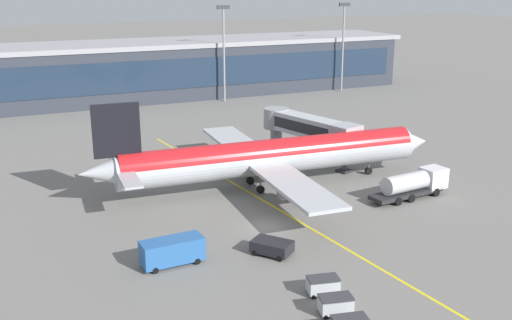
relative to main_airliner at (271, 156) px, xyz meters
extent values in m
plane|color=slate|center=(-6.26, -11.57, -4.05)|extent=(700.00, 700.00, 0.00)
cube|color=yellow|center=(-2.55, -9.57, -4.04)|extent=(7.93, 79.66, 0.01)
cube|color=#2D333D|center=(-12.30, 68.40, 1.72)|extent=(152.43, 19.82, 11.53)
cube|color=#1E2D42|center=(-12.30, 58.43, 2.30)|extent=(147.85, 0.16, 6.46)
cube|color=#99999E|center=(-12.30, 68.40, 7.99)|extent=(155.48, 20.21, 1.00)
cylinder|color=#B2B7BC|center=(0.27, -0.02, -0.16)|extent=(39.68, 7.03, 4.16)
cylinder|color=red|center=(0.27, -0.02, 0.22)|extent=(38.88, 6.81, 3.99)
cone|color=#B2B7BC|center=(21.41, -1.57, -0.16)|extent=(4.44, 4.24, 3.95)
cone|color=#B2B7BC|center=(-21.08, 1.54, 0.26)|extent=(5.23, 3.89, 3.53)
cube|color=black|center=(-18.92, 1.38, 5.04)|extent=(5.42, 0.75, 6.24)
cube|color=#B2B7BC|center=(-18.12, 5.50, 0.47)|extent=(2.48, 6.78, 0.24)
cube|color=#B2B7BC|center=(-18.72, -2.80, 0.47)|extent=(2.48, 6.78, 0.24)
cube|color=#B2B7BC|center=(-0.47, 10.43, -0.47)|extent=(6.00, 16.89, 0.40)
cube|color=#B2B7BC|center=(-1.98, -10.25, -0.47)|extent=(6.00, 16.89, 0.40)
cylinder|color=#939399|center=(0.31, 7.38, -1.91)|extent=(3.36, 2.51, 2.29)
cylinder|color=#939399|center=(-0.77, -7.35, -1.91)|extent=(3.36, 2.51, 2.29)
cylinder|color=black|center=(14.45, -1.06, -3.55)|extent=(1.03, 0.47, 1.00)
cylinder|color=slate|center=(14.45, -1.06, -2.64)|extent=(0.20, 0.20, 1.81)
cylinder|color=black|center=(-1.95, 2.02, -3.55)|extent=(1.03, 0.47, 1.00)
cylinder|color=slate|center=(-1.95, 2.02, -2.64)|extent=(0.20, 0.20, 1.81)
cylinder|color=black|center=(-2.23, -1.71, -3.55)|extent=(1.03, 0.47, 1.00)
cylinder|color=slate|center=(-2.23, -1.71, -2.64)|extent=(0.20, 0.20, 1.81)
cube|color=#B2B7BC|center=(10.26, 8.17, 1.14)|extent=(6.54, 14.52, 2.80)
cube|color=#232328|center=(10.31, 8.19, 1.14)|extent=(6.07, 12.35, 1.54)
cube|color=#9EA3A8|center=(12.08, 1.30, 1.14)|extent=(4.30, 4.01, 2.94)
cylinder|color=#4C4C51|center=(12.08, 1.30, -2.15)|extent=(0.70, 0.70, 3.79)
cube|color=#262628|center=(12.08, 1.30, -3.90)|extent=(2.20, 2.20, 0.30)
cylinder|color=gray|center=(8.44, 15.05, 1.14)|extent=(3.90, 3.90, 3.08)
cylinder|color=gray|center=(8.44, 15.05, -2.15)|extent=(1.80, 1.80, 3.79)
cube|color=#232326|center=(12.91, -10.99, -3.30)|extent=(10.19, 3.42, 0.50)
cube|color=silver|center=(17.29, -10.58, -2.05)|extent=(3.02, 2.75, 2.50)
cube|color=black|center=(18.54, -10.46, -1.55)|extent=(0.37, 2.30, 1.12)
cylinder|color=#B7BABF|center=(12.63, -11.01, -1.95)|extent=(6.18, 2.75, 2.20)
cylinder|color=black|center=(16.62, -9.45, -3.55)|extent=(1.03, 0.44, 1.00)
cylinder|color=black|center=(16.84, -11.81, -3.55)|extent=(1.03, 0.44, 1.00)
cylinder|color=black|center=(12.50, -9.83, -3.55)|extent=(1.03, 0.44, 1.00)
cylinder|color=black|center=(12.72, -12.20, -3.55)|extent=(1.03, 0.44, 1.00)
cylinder|color=black|center=(10.41, -10.03, -3.55)|extent=(1.03, 0.44, 1.00)
cylinder|color=black|center=(10.63, -12.39, -3.55)|extent=(1.03, 0.44, 1.00)
cube|color=#285B9E|center=(-18.06, -15.93, -2.65)|extent=(5.89, 2.53, 2.20)
cube|color=black|center=(-16.61, -15.87, -2.26)|extent=(2.11, 2.15, 0.66)
cylinder|color=black|center=(-16.07, -14.82, -3.75)|extent=(0.61, 0.27, 0.60)
cylinder|color=black|center=(-15.99, -16.89, -3.75)|extent=(0.61, 0.27, 0.60)
cylinder|color=black|center=(-20.13, -14.98, -3.75)|extent=(0.61, 0.27, 0.60)
cylinder|color=black|center=(-20.05, -17.05, -3.75)|extent=(0.61, 0.27, 0.60)
cube|color=black|center=(-8.74, -17.96, -3.20)|extent=(4.13, 4.42, 1.10)
cube|color=black|center=(-8.17, -18.72, -3.00)|extent=(2.45, 2.31, 0.33)
cylinder|color=black|center=(-7.12, -18.40, -3.75)|extent=(0.56, 0.63, 0.60)
cylinder|color=black|center=(-8.77, -19.65, -3.75)|extent=(0.56, 0.63, 0.60)
cylinder|color=black|center=(-8.72, -16.28, -3.75)|extent=(0.56, 0.63, 0.60)
cylinder|color=black|center=(-10.37, -17.52, -3.75)|extent=(0.56, 0.63, 0.60)
cube|color=#333338|center=(-9.69, -32.78, -2.62)|extent=(2.93, 2.09, 0.10)
cube|color=#B2B7BC|center=(-8.96, -29.67, -3.32)|extent=(2.87, 2.05, 1.10)
cube|color=#333338|center=(-8.96, -29.67, -2.62)|extent=(2.93, 2.09, 0.10)
cylinder|color=black|center=(-10.14, -30.16, -3.87)|extent=(0.38, 0.20, 0.36)
cylinder|color=black|center=(-9.80, -28.70, -3.87)|extent=(0.38, 0.20, 0.36)
cylinder|color=black|center=(-8.12, -30.64, -3.87)|extent=(0.38, 0.20, 0.36)
cylinder|color=black|center=(-7.78, -29.17, -3.87)|extent=(0.38, 0.20, 0.36)
cube|color=#B2B7BC|center=(-8.23, -26.55, -3.32)|extent=(2.87, 2.05, 1.10)
cube|color=#333338|center=(-8.23, -26.55, -2.62)|extent=(2.93, 2.09, 0.10)
cylinder|color=black|center=(-9.42, -27.05, -3.87)|extent=(0.38, 0.20, 0.36)
cylinder|color=black|center=(-9.07, -25.59, -3.87)|extent=(0.38, 0.20, 0.36)
cylinder|color=black|center=(-7.39, -27.52, -3.87)|extent=(0.38, 0.20, 0.36)
cylinder|color=black|center=(-7.05, -26.06, -3.87)|extent=(0.38, 0.20, 0.36)
cylinder|color=gray|center=(16.61, 56.40, 5.85)|extent=(0.44, 0.44, 19.79)
cube|color=#333338|center=(16.61, 56.40, 16.15)|extent=(2.80, 0.50, 0.80)
cylinder|color=gray|center=(47.09, 56.40, 5.91)|extent=(0.44, 0.44, 19.92)
cube|color=#333338|center=(47.09, 56.40, 16.27)|extent=(2.80, 0.50, 0.80)
camera|label=1|loc=(-32.46, -65.09, 21.14)|focal=41.97mm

